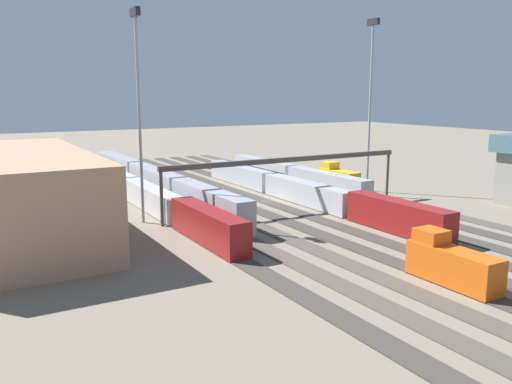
# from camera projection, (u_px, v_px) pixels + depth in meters

# --- Properties ---
(ground_plane) EXTENTS (400.00, 400.00, 0.00)m
(ground_plane) POSITION_uv_depth(u_px,v_px,m) (264.00, 201.00, 94.44)
(ground_plane) COLOR #756B5B
(track_bed_0) EXTENTS (140.00, 2.80, 0.12)m
(track_bed_0) POSITION_uv_depth(u_px,v_px,m) (350.00, 191.00, 104.28)
(track_bed_0) COLOR #4C443D
(track_bed_0) RESTS_ON ground_plane
(track_bed_1) EXTENTS (140.00, 2.80, 0.12)m
(track_bed_1) POSITION_uv_depth(u_px,v_px,m) (330.00, 193.00, 101.82)
(track_bed_1) COLOR #3D3833
(track_bed_1) RESTS_ON ground_plane
(track_bed_2) EXTENTS (140.00, 2.80, 0.12)m
(track_bed_2) POSITION_uv_depth(u_px,v_px,m) (309.00, 195.00, 99.36)
(track_bed_2) COLOR #3D3833
(track_bed_2) RESTS_ON ground_plane
(track_bed_3) EXTENTS (140.00, 2.80, 0.12)m
(track_bed_3) POSITION_uv_depth(u_px,v_px,m) (287.00, 198.00, 96.90)
(track_bed_3) COLOR #3D3833
(track_bed_3) RESTS_ON ground_plane
(track_bed_4) EXTENTS (140.00, 2.80, 0.12)m
(track_bed_4) POSITION_uv_depth(u_px,v_px,m) (264.00, 201.00, 94.43)
(track_bed_4) COLOR #3D3833
(track_bed_4) RESTS_ON ground_plane
(track_bed_5) EXTENTS (140.00, 2.80, 0.12)m
(track_bed_5) POSITION_uv_depth(u_px,v_px,m) (239.00, 204.00, 91.97)
(track_bed_5) COLOR #3D3833
(track_bed_5) RESTS_ON ground_plane
(track_bed_6) EXTENTS (140.00, 2.80, 0.12)m
(track_bed_6) POSITION_uv_depth(u_px,v_px,m) (214.00, 207.00, 89.51)
(track_bed_6) COLOR #4C443D
(track_bed_6) RESTS_ON ground_plane
(track_bed_7) EXTENTS (140.00, 2.80, 0.12)m
(track_bed_7) POSITION_uv_depth(u_px,v_px,m) (186.00, 210.00, 87.05)
(track_bed_7) COLOR #4C443D
(track_bed_7) RESTS_ON ground_plane
(track_bed_8) EXTENTS (140.00, 2.80, 0.12)m
(track_bed_8) POSITION_uv_depth(u_px,v_px,m) (158.00, 213.00, 84.58)
(track_bed_8) COLOR #3D3833
(track_bed_8) RESTS_ON ground_plane
(train_on_track_0) EXTENTS (10.00, 3.00, 5.00)m
(train_on_track_0) POSITION_uv_depth(u_px,v_px,m) (338.00, 178.00, 107.19)
(train_on_track_0) COLOR gold
(train_on_track_0) RESTS_ON ground_plane
(train_on_track_8) EXTENTS (90.60, 3.00, 4.40)m
(train_on_track_8) POSITION_uv_depth(u_px,v_px,m) (128.00, 186.00, 97.70)
(train_on_track_8) COLOR maroon
(train_on_track_8) RESTS_ON ground_plane
(train_on_track_1) EXTENTS (47.20, 3.06, 3.80)m
(train_on_track_1) POSITION_uv_depth(u_px,v_px,m) (293.00, 174.00, 112.55)
(train_on_track_1) COLOR #B7BABF
(train_on_track_1) RESTS_ON ground_plane
(train_on_track_7) EXTENTS (71.40, 3.00, 5.00)m
(train_on_track_7) POSITION_uv_depth(u_px,v_px,m) (155.00, 182.00, 99.37)
(train_on_track_7) COLOR #A8AAB2
(train_on_track_7) RESTS_ON ground_plane
(train_on_track_3) EXTENTS (66.40, 3.00, 4.40)m
(train_on_track_3) POSITION_uv_depth(u_px,v_px,m) (302.00, 191.00, 92.55)
(train_on_track_3) COLOR maroon
(train_on_track_3) RESTS_ON ground_plane
(train_on_track_5) EXTENTS (10.00, 3.00, 5.00)m
(train_on_track_5) POSITION_uv_depth(u_px,v_px,m) (451.00, 263.00, 53.08)
(train_on_track_5) COLOR #D85914
(train_on_track_5) RESTS_ON ground_plane
(light_mast_0) EXTENTS (2.80, 0.70, 32.88)m
(light_mast_0) POSITION_uv_depth(u_px,v_px,m) (371.00, 86.00, 100.39)
(light_mast_0) COLOR #9EA0A5
(light_mast_0) RESTS_ON ground_plane
(light_mast_1) EXTENTS (2.80, 0.70, 30.89)m
(light_mast_1) POSITION_uv_depth(u_px,v_px,m) (138.00, 92.00, 75.20)
(light_mast_1) COLOR #9EA0A5
(light_mast_1) RESTS_ON ground_plane
(signal_gantry) EXTENTS (0.70, 45.00, 8.80)m
(signal_gantry) POSITION_uv_depth(u_px,v_px,m) (289.00, 163.00, 86.18)
(signal_gantry) COLOR #4C4742
(signal_gantry) RESTS_ON ground_plane
(maintenance_shed) EXTENTS (40.99, 17.74, 11.53)m
(maintenance_shed) POSITION_uv_depth(u_px,v_px,m) (17.00, 196.00, 69.56)
(maintenance_shed) COLOR tan
(maintenance_shed) RESTS_ON ground_plane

